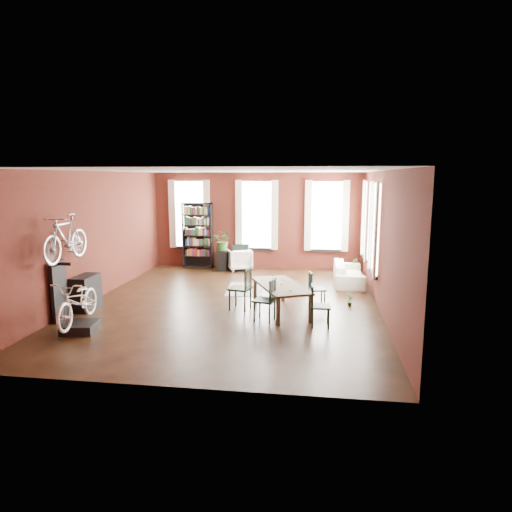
% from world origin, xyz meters
% --- Properties ---
extents(room, '(9.00, 9.04, 3.22)m').
position_xyz_m(room, '(0.25, 0.62, 2.14)').
color(room, black).
rests_on(room, ground).
extents(dining_table, '(1.56, 2.08, 0.65)m').
position_xyz_m(dining_table, '(1.25, -0.53, 0.32)').
color(dining_table, brown).
rests_on(dining_table, ground).
extents(dining_chair_a, '(0.51, 0.51, 0.92)m').
position_xyz_m(dining_chair_a, '(0.96, -1.21, 0.46)').
color(dining_chair_a, '#163230').
rests_on(dining_chair_a, ground).
extents(dining_chair_b, '(0.55, 0.55, 1.01)m').
position_xyz_m(dining_chair_b, '(0.29, -0.42, 0.50)').
color(dining_chair_b, black).
rests_on(dining_chair_b, ground).
extents(dining_chair_c, '(0.42, 0.42, 0.87)m').
position_xyz_m(dining_chair_c, '(2.14, -1.40, 0.43)').
color(dining_chair_c, black).
rests_on(dining_chair_c, ground).
extents(dining_chair_d, '(0.46, 0.46, 0.82)m').
position_xyz_m(dining_chair_d, '(2.06, 0.14, 0.41)').
color(dining_chair_d, '#193738').
rests_on(dining_chair_d, ground).
extents(bookshelf, '(1.00, 0.32, 2.20)m').
position_xyz_m(bookshelf, '(-2.00, 4.30, 1.10)').
color(bookshelf, black).
rests_on(bookshelf, ground).
extents(white_armchair, '(0.97, 0.94, 0.77)m').
position_xyz_m(white_armchair, '(-0.54, 4.10, 0.38)').
color(white_armchair, white).
rests_on(white_armchair, ground).
extents(cream_sofa, '(0.61, 2.08, 0.81)m').
position_xyz_m(cream_sofa, '(2.95, 2.60, 0.41)').
color(cream_sofa, beige).
rests_on(cream_sofa, ground).
extents(striped_rug, '(1.10, 1.63, 0.01)m').
position_xyz_m(striped_rug, '(0.09, 1.48, 0.01)').
color(striped_rug, black).
rests_on(striped_rug, ground).
extents(bike_trainer, '(0.71, 0.71, 0.18)m').
position_xyz_m(bike_trainer, '(-2.63, -2.40, 0.09)').
color(bike_trainer, black).
rests_on(bike_trainer, ground).
extents(bike_wall_rack, '(0.16, 0.60, 1.30)m').
position_xyz_m(bike_wall_rack, '(-3.40, -1.80, 0.65)').
color(bike_wall_rack, black).
rests_on(bike_wall_rack, ground).
extents(console_table, '(0.40, 0.80, 0.80)m').
position_xyz_m(console_table, '(-3.28, -0.90, 0.40)').
color(console_table, black).
rests_on(console_table, ground).
extents(plant_stand, '(0.34, 0.34, 0.66)m').
position_xyz_m(plant_stand, '(-1.08, 3.92, 0.33)').
color(plant_stand, black).
rests_on(plant_stand, ground).
extents(plant_by_sofa, '(0.44, 0.64, 0.26)m').
position_xyz_m(plant_by_sofa, '(3.13, 3.57, 0.13)').
color(plant_by_sofa, '#285923').
rests_on(plant_by_sofa, ground).
extents(plant_small, '(0.40, 0.36, 0.13)m').
position_xyz_m(plant_small, '(2.84, 0.19, 0.06)').
color(plant_small, '#305321').
rests_on(plant_small, ground).
extents(bicycle_floor, '(0.67, 0.95, 1.71)m').
position_xyz_m(bicycle_floor, '(-2.62, -2.41, 1.04)').
color(bicycle_floor, silver).
rests_on(bicycle_floor, bike_trainer).
extents(bicycle_hung, '(0.47, 1.00, 1.66)m').
position_xyz_m(bicycle_hung, '(-3.15, -1.80, 2.13)').
color(bicycle_hung, '#A5A8AD').
rests_on(bicycle_hung, bike_wall_rack).
extents(plant_on_stand, '(0.75, 0.80, 0.52)m').
position_xyz_m(plant_on_stand, '(-1.04, 3.93, 0.92)').
color(plant_on_stand, '#2E5B24').
rests_on(plant_on_stand, plant_stand).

